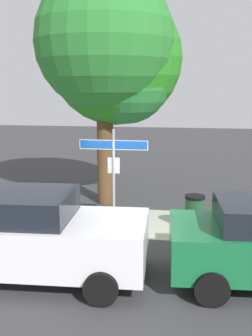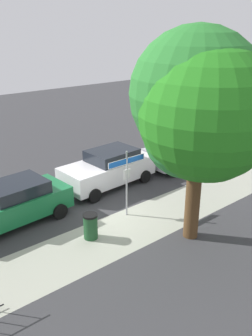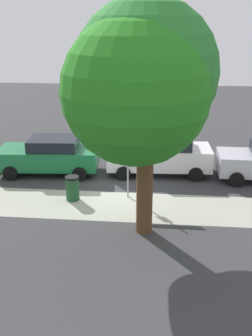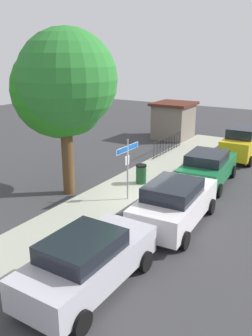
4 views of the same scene
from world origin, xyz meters
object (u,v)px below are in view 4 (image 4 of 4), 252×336
(car_white, at_px, (175,203))
(car_yellow, at_px, (242,143))
(shade_tree, at_px, (64,88))
(trash_bin, at_px, (141,174))
(car_green, at_px, (208,167))
(car_silver, at_px, (88,261))
(street_sign, at_px, (128,158))
(utility_shed, at_px, (173,120))

(car_white, xyz_separation_m, car_yellow, (10.56, 0.17, 0.09))
(shade_tree, bearing_deg, car_white, -96.39)
(shade_tree, bearing_deg, trash_bin, -41.70)
(car_green, relative_size, car_yellow, 1.07)
(car_silver, xyz_separation_m, car_white, (4.88, -0.41, 0.04))
(car_white, xyz_separation_m, trash_bin, (3.37, 3.35, -0.42))
(car_green, bearing_deg, car_silver, 176.41)
(shade_tree, height_order, car_green, shade_tree)
(car_green, bearing_deg, trash_bin, 116.63)
(street_sign, distance_m, car_green, 4.64)
(shade_tree, bearing_deg, car_silver, -135.87)
(car_yellow, bearing_deg, utility_shed, 63.33)
(car_white, relative_size, utility_shed, 1.52)
(street_sign, relative_size, utility_shed, 0.89)
(car_yellow, relative_size, trash_bin, 4.45)
(street_sign, bearing_deg, car_silver, -158.23)
(utility_shed, distance_m, trash_bin, 10.69)
(street_sign, relative_size, car_white, 0.58)
(car_silver, bearing_deg, car_yellow, -0.45)
(car_yellow, bearing_deg, shade_tree, 150.52)
(car_white, bearing_deg, shade_tree, 80.58)
(trash_bin, bearing_deg, car_white, -135.14)
(car_white, bearing_deg, trash_bin, 41.83)
(car_silver, bearing_deg, street_sign, 22.23)
(utility_shed, bearing_deg, trash_bin, -164.20)
(street_sign, relative_size, car_yellow, 0.64)
(car_silver, height_order, car_white, car_white)
(car_green, bearing_deg, shade_tree, 125.88)
(car_green, distance_m, trash_bin, 3.36)
(utility_shed, bearing_deg, car_silver, -162.48)
(shade_tree, relative_size, car_white, 1.56)
(street_sign, relative_size, trash_bin, 2.85)
(car_white, relative_size, trash_bin, 4.88)
(car_silver, bearing_deg, shade_tree, 44.59)
(shade_tree, distance_m, utility_shed, 13.44)
(trash_bin, bearing_deg, street_sign, -166.89)
(street_sign, xyz_separation_m, car_silver, (-6.11, -2.44, -1.08))
(street_sign, xyz_separation_m, trash_bin, (2.14, 0.50, -1.46))
(car_white, bearing_deg, utility_shed, 21.63)
(utility_shed, relative_size, trash_bin, 3.22)
(shade_tree, relative_size, car_silver, 1.64)
(shade_tree, bearing_deg, utility_shed, 2.10)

